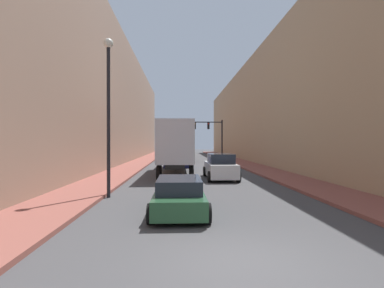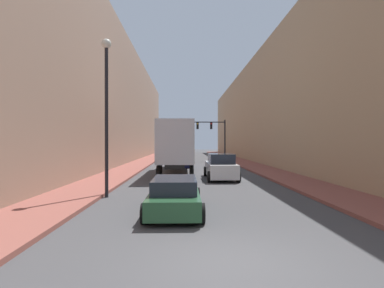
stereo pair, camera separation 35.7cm
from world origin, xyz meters
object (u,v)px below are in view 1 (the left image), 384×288
(semi_truck, at_px, (176,146))
(sedan_car, at_px, (179,195))
(suv_car, at_px, (220,167))
(street_lamp, at_px, (108,96))
(traffic_signal_gantry, at_px, (206,131))

(semi_truck, distance_m, sedan_car, 14.18)
(semi_truck, height_order, sedan_car, semi_truck)
(suv_car, bearing_deg, street_lamp, -131.81)
(traffic_signal_gantry, bearing_deg, street_lamp, -104.37)
(semi_truck, bearing_deg, sedan_car, -88.92)
(semi_truck, bearing_deg, street_lamp, -104.90)
(semi_truck, bearing_deg, traffic_signal_gantry, 76.01)
(sedan_car, distance_m, traffic_signal_gantry, 30.31)
(traffic_signal_gantry, bearing_deg, suv_car, -92.35)
(suv_car, height_order, street_lamp, street_lamp)
(street_lamp, bearing_deg, suv_car, 48.19)
(sedan_car, relative_size, traffic_signal_gantry, 0.59)
(sedan_car, distance_m, street_lamp, 5.94)
(semi_truck, bearing_deg, suv_car, -54.24)
(traffic_signal_gantry, bearing_deg, sedan_car, -97.00)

